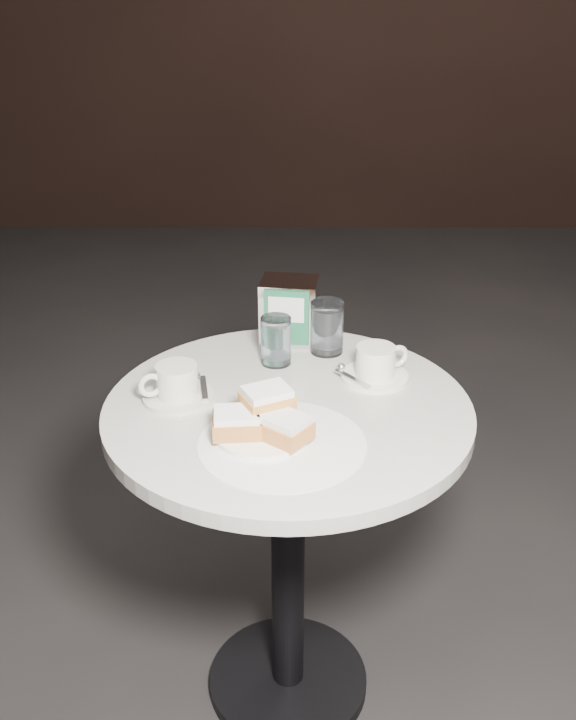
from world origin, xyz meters
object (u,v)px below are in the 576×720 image
at_px(cafe_table, 288,490).
at_px(coffee_cup_left, 177,385).
at_px(napkin_dispenser, 289,311).
at_px(water_glass_left, 276,341).
at_px(water_glass_right, 327,328).
at_px(coffee_cup_right, 376,365).
at_px(beignet_plate, 263,422).

height_order(cafe_table, coffee_cup_left, coffee_cup_left).
bearing_deg(napkin_dispenser, water_glass_left, -96.66).
bearing_deg(water_glass_right, coffee_cup_right, -53.04).
xyz_separation_m(water_glass_right, napkin_dispenser, (-0.08, 0.06, 0.02)).
bearing_deg(beignet_plate, napkin_dispenser, 83.37).
relative_size(coffee_cup_left, coffee_cup_right, 1.01).
distance_m(beignet_plate, napkin_dispenser, 0.40).
xyz_separation_m(coffee_cup_right, water_glass_right, (-0.09, 0.12, 0.02)).
xyz_separation_m(beignet_plate, coffee_cup_right, (0.22, 0.22, -0.00)).
bearing_deg(coffee_cup_right, cafe_table, -173.31).
xyz_separation_m(coffee_cup_left, napkin_dispenser, (0.21, 0.26, 0.04)).
height_order(water_glass_right, napkin_dispenser, napkin_dispenser).
distance_m(beignet_plate, water_glass_left, 0.29).
bearing_deg(coffee_cup_right, water_glass_left, 136.17).
bearing_deg(beignet_plate, coffee_cup_left, 141.04).
bearing_deg(napkin_dispenser, cafe_table, -82.97).
relative_size(cafe_table, beignet_plate, 3.65).
height_order(water_glass_left, water_glass_right, water_glass_right).
xyz_separation_m(coffee_cup_left, coffee_cup_right, (0.39, 0.08, -0.00)).
bearing_deg(water_glass_right, beignet_plate, -110.17).
height_order(cafe_table, water_glass_right, water_glass_right).
relative_size(cafe_table, coffee_cup_left, 4.14).
distance_m(water_glass_right, napkin_dispenser, 0.10).
bearing_deg(coffee_cup_left, water_glass_left, 15.47).
relative_size(cafe_table, water_glass_right, 6.54).
xyz_separation_m(cafe_table, water_glass_right, (0.08, 0.23, 0.25)).
bearing_deg(coffee_cup_right, water_glass_right, 102.31).
xyz_separation_m(cafe_table, beignet_plate, (-0.04, -0.11, 0.23)).
distance_m(coffee_cup_left, water_glass_right, 0.36).
xyz_separation_m(coffee_cup_left, water_glass_right, (0.29, 0.21, 0.02)).
bearing_deg(water_glass_left, beignet_plate, -93.71).
bearing_deg(cafe_table, water_glass_left, 98.14).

